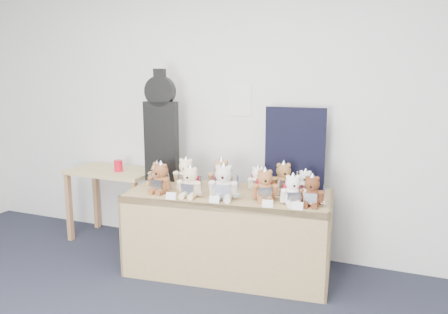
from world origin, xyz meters
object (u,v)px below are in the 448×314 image
at_px(guitar_case, 161,127).
at_px(teddy_front_end, 312,192).
at_px(display_table, 227,212).
at_px(teddy_back_end, 305,184).
at_px(red_cup, 118,166).
at_px(teddy_back_right, 284,179).
at_px(side_table, 113,182).
at_px(teddy_front_right, 265,186).
at_px(teddy_front_centre, 224,184).
at_px(teddy_back_centre_left, 221,176).
at_px(teddy_front_left, 190,183).
at_px(teddy_front_far_right, 293,191).
at_px(teddy_front_far_left, 161,179).
at_px(teddy_back_left, 186,174).
at_px(teddy_back_centre_right, 258,180).
at_px(teddy_back_far_left, 157,175).

bearing_deg(guitar_case, teddy_front_end, -17.65).
relative_size(display_table, teddy_back_end, 7.39).
relative_size(red_cup, teddy_back_right, 0.39).
xyz_separation_m(side_table, teddy_front_right, (1.74, -0.37, 0.21)).
distance_m(teddy_front_centre, teddy_back_centre_left, 0.32).
bearing_deg(teddy_back_end, display_table, -166.02).
bearing_deg(teddy_front_centre, teddy_front_left, 171.62).
height_order(display_table, teddy_front_far_right, teddy_front_far_right).
bearing_deg(side_table, teddy_front_far_left, -27.65).
relative_size(side_table, teddy_front_right, 3.17).
distance_m(teddy_front_far_right, teddy_front_end, 0.14).
bearing_deg(teddy_back_centre_left, teddy_back_left, -173.12).
bearing_deg(teddy_front_right, teddy_back_centre_right, 97.42).
distance_m(teddy_front_far_left, teddy_back_centre_right, 0.83).
distance_m(display_table, teddy_front_far_left, 0.63).
bearing_deg(teddy_back_centre_left, teddy_back_right, 9.21).
relative_size(display_table, guitar_case, 1.72).
distance_m(side_table, teddy_front_far_right, 2.02).
bearing_deg(side_table, teddy_back_far_left, -19.26).
bearing_deg(display_table, red_cup, 160.93).
distance_m(guitar_case, teddy_front_right, 1.21).
distance_m(red_cup, teddy_back_far_left, 0.61).
relative_size(display_table, teddy_back_left, 6.04).
bearing_deg(teddy_front_right, side_table, 147.04).
bearing_deg(teddy_front_right, teddy_back_right, 52.78).
bearing_deg(teddy_back_left, teddy_front_end, -17.53).
relative_size(guitar_case, teddy_front_far_left, 3.60).
xyz_separation_m(teddy_back_centre_left, teddy_back_end, (0.72, 0.08, -0.02)).
distance_m(guitar_case, teddy_back_centre_right, 1.05).
height_order(teddy_front_left, teddy_back_centre_right, teddy_front_left).
bearing_deg(teddy_back_centre_left, teddy_back_far_left, -173.58).
xyz_separation_m(guitar_case, teddy_back_end, (1.37, -0.02, -0.41)).
height_order(guitar_case, teddy_front_end, guitar_case).
height_order(teddy_front_far_left, teddy_front_far_right, teddy_front_far_left).
bearing_deg(display_table, teddy_front_end, -10.16).
bearing_deg(teddy_front_end, teddy_front_centre, -174.09).
height_order(teddy_back_centre_left, teddy_back_end, teddy_back_centre_left).
bearing_deg(teddy_front_centre, teddy_back_far_left, 150.30).
bearing_deg(teddy_back_far_left, teddy_front_left, -4.96).
distance_m(display_table, teddy_front_right, 0.44).
height_order(guitar_case, teddy_front_right, guitar_case).
relative_size(teddy_front_end, teddy_back_end, 1.11).
bearing_deg(red_cup, teddy_back_left, -12.08).
bearing_deg(teddy_back_left, teddy_back_right, -1.16).
bearing_deg(teddy_back_far_left, teddy_front_centre, 6.73).
distance_m(red_cup, teddy_front_left, 1.13).
distance_m(teddy_front_left, teddy_front_right, 0.61).
bearing_deg(teddy_front_left, teddy_back_left, 118.46).
bearing_deg(teddy_front_far_left, side_table, 155.28).
xyz_separation_m(teddy_front_far_right, teddy_back_end, (0.03, 0.29, -0.01)).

